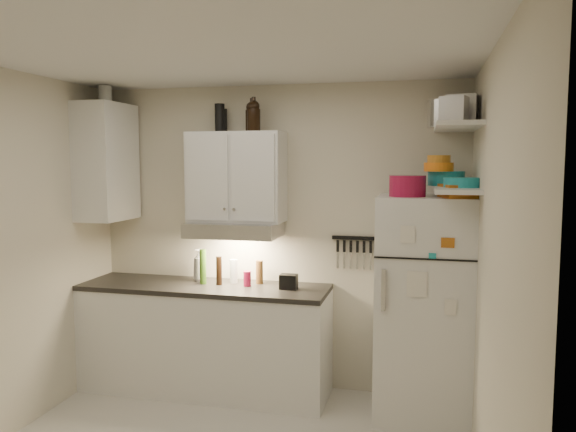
# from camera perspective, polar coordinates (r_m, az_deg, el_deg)

# --- Properties ---
(ceiling) EXTENTS (3.20, 3.00, 0.02)m
(ceiling) POSITION_cam_1_polar(r_m,az_deg,el_deg) (3.44, -7.94, 16.46)
(ceiling) COLOR silver
(ceiling) RESTS_ON ground
(back_wall) EXTENTS (3.20, 0.02, 2.60)m
(back_wall) POSITION_cam_1_polar(r_m,az_deg,el_deg) (4.86, -1.16, -2.18)
(back_wall) COLOR beige
(back_wall) RESTS_ON ground
(right_wall) EXTENTS (0.02, 3.00, 2.60)m
(right_wall) POSITION_cam_1_polar(r_m,az_deg,el_deg) (3.24, 20.17, -6.49)
(right_wall) COLOR beige
(right_wall) RESTS_ON ground
(base_cabinet) EXTENTS (2.10, 0.60, 0.88)m
(base_cabinet) POSITION_cam_1_polar(r_m,az_deg,el_deg) (4.94, -8.42, -12.37)
(base_cabinet) COLOR white
(base_cabinet) RESTS_ON floor
(countertop) EXTENTS (2.10, 0.62, 0.04)m
(countertop) POSITION_cam_1_polar(r_m,az_deg,el_deg) (4.82, -8.50, -7.16)
(countertop) COLOR black
(countertop) RESTS_ON base_cabinet
(upper_cabinet) EXTENTS (0.80, 0.33, 0.75)m
(upper_cabinet) POSITION_cam_1_polar(r_m,az_deg,el_deg) (4.74, -5.24, 3.97)
(upper_cabinet) COLOR white
(upper_cabinet) RESTS_ON back_wall
(side_cabinet) EXTENTS (0.33, 0.55, 1.00)m
(side_cabinet) POSITION_cam_1_polar(r_m,az_deg,el_deg) (5.10, -17.96, 5.24)
(side_cabinet) COLOR white
(side_cabinet) RESTS_ON left_wall
(range_hood) EXTENTS (0.76, 0.46, 0.12)m
(range_hood) POSITION_cam_1_polar(r_m,az_deg,el_deg) (4.71, -5.45, -1.36)
(range_hood) COLOR silver
(range_hood) RESTS_ON back_wall
(fridge) EXTENTS (0.70, 0.68, 1.70)m
(fridge) POSITION_cam_1_polar(r_m,az_deg,el_deg) (4.45, 13.60, -8.99)
(fridge) COLOR silver
(fridge) RESTS_ON floor
(shelf_hi) EXTENTS (0.30, 0.95, 0.03)m
(shelf_hi) POSITION_cam_1_polar(r_m,az_deg,el_deg) (4.18, 16.80, 8.67)
(shelf_hi) COLOR white
(shelf_hi) RESTS_ON right_wall
(shelf_lo) EXTENTS (0.30, 0.95, 0.03)m
(shelf_lo) POSITION_cam_1_polar(r_m,az_deg,el_deg) (4.18, 16.63, 2.65)
(shelf_lo) COLOR white
(shelf_lo) RESTS_ON right_wall
(knife_strip) EXTENTS (0.42, 0.02, 0.03)m
(knife_strip) POSITION_cam_1_polar(r_m,az_deg,el_deg) (4.71, 7.03, -2.24)
(knife_strip) COLOR black
(knife_strip) RESTS_ON back_wall
(dutch_oven) EXTENTS (0.35, 0.35, 0.15)m
(dutch_oven) POSITION_cam_1_polar(r_m,az_deg,el_deg) (4.20, 12.04, 3.00)
(dutch_oven) COLOR maroon
(dutch_oven) RESTS_ON fridge
(book_stack) EXTENTS (0.29, 0.33, 0.09)m
(book_stack) POSITION_cam_1_polar(r_m,az_deg,el_deg) (4.14, 16.96, 2.44)
(book_stack) COLOR #AD5C15
(book_stack) RESTS_ON fridge
(spice_jar) EXTENTS (0.09, 0.09, 0.11)m
(spice_jar) POSITION_cam_1_polar(r_m,az_deg,el_deg) (4.30, 15.32, 2.68)
(spice_jar) COLOR silver
(spice_jar) RESTS_ON fridge
(stock_pot) EXTENTS (0.38, 0.38, 0.20)m
(stock_pot) POSITION_cam_1_polar(r_m,az_deg,el_deg) (4.51, 15.77, 9.96)
(stock_pot) COLOR silver
(stock_pot) RESTS_ON shelf_hi
(tin_a) EXTENTS (0.24, 0.22, 0.20)m
(tin_a) POSITION_cam_1_polar(r_m,az_deg,el_deg) (4.18, 17.29, 10.27)
(tin_a) COLOR #AAAAAD
(tin_a) RESTS_ON shelf_hi
(tin_b) EXTENTS (0.20, 0.20, 0.16)m
(tin_b) POSITION_cam_1_polar(r_m,az_deg,el_deg) (3.87, 16.50, 10.36)
(tin_b) COLOR #AAAAAD
(tin_b) RESTS_ON shelf_hi
(bowl_teal) EXTENTS (0.27, 0.27, 0.11)m
(bowl_teal) POSITION_cam_1_polar(r_m,az_deg,el_deg) (4.38, 15.77, 3.70)
(bowl_teal) COLOR teal
(bowl_teal) RESTS_ON shelf_lo
(bowl_orange) EXTENTS (0.22, 0.22, 0.06)m
(bowl_orange) POSITION_cam_1_polar(r_m,az_deg,el_deg) (4.30, 15.06, 4.83)
(bowl_orange) COLOR orange
(bowl_orange) RESTS_ON bowl_teal
(bowl_yellow) EXTENTS (0.17, 0.17, 0.05)m
(bowl_yellow) POSITION_cam_1_polar(r_m,az_deg,el_deg) (4.30, 15.08, 5.62)
(bowl_yellow) COLOR #C47B22
(bowl_yellow) RESTS_ON bowl_orange
(plates) EXTENTS (0.30, 0.30, 0.07)m
(plates) POSITION_cam_1_polar(r_m,az_deg,el_deg) (4.12, 17.40, 3.27)
(plates) COLOR teal
(plates) RESTS_ON shelf_lo
(growler_a) EXTENTS (0.14, 0.14, 0.25)m
(growler_a) POSITION_cam_1_polar(r_m,az_deg,el_deg) (4.71, -3.68, 10.08)
(growler_a) COLOR black
(growler_a) RESTS_ON upper_cabinet
(growler_b) EXTENTS (0.14, 0.14, 0.26)m
(growler_b) POSITION_cam_1_polar(r_m,az_deg,el_deg) (4.66, -3.50, 10.16)
(growler_b) COLOR black
(growler_b) RESTS_ON upper_cabinet
(thermos_a) EXTENTS (0.08, 0.08, 0.20)m
(thermos_a) POSITION_cam_1_polar(r_m,az_deg,el_deg) (4.87, -6.60, 9.58)
(thermos_a) COLOR black
(thermos_a) RESTS_ON upper_cabinet
(thermos_b) EXTENTS (0.11, 0.11, 0.24)m
(thermos_b) POSITION_cam_1_polar(r_m,az_deg,el_deg) (4.86, -6.95, 9.84)
(thermos_b) COLOR black
(thermos_b) RESTS_ON upper_cabinet
(side_jar) EXTENTS (0.14, 0.14, 0.14)m
(side_jar) POSITION_cam_1_polar(r_m,az_deg,el_deg) (5.11, -18.08, 11.67)
(side_jar) COLOR silver
(side_jar) RESTS_ON side_cabinet
(soap_bottle) EXTENTS (0.16, 0.16, 0.31)m
(soap_bottle) POSITION_cam_1_polar(r_m,az_deg,el_deg) (4.94, -8.99, -4.74)
(soap_bottle) COLOR white
(soap_bottle) RESTS_ON countertop
(pepper_mill) EXTENTS (0.07, 0.07, 0.20)m
(pepper_mill) POSITION_cam_1_polar(r_m,az_deg,el_deg) (4.79, -2.92, -5.72)
(pepper_mill) COLOR brown
(pepper_mill) RESTS_ON countertop
(oil_bottle) EXTENTS (0.07, 0.07, 0.30)m
(oil_bottle) POSITION_cam_1_polar(r_m,az_deg,el_deg) (4.82, -8.64, -5.11)
(oil_bottle) COLOR #376018
(oil_bottle) RESTS_ON countertop
(vinegar_bottle) EXTENTS (0.06, 0.06, 0.24)m
(vinegar_bottle) POSITION_cam_1_polar(r_m,az_deg,el_deg) (4.77, -7.02, -5.52)
(vinegar_bottle) COLOR black
(vinegar_bottle) RESTS_ON countertop
(clear_bottle) EXTENTS (0.08, 0.08, 0.20)m
(clear_bottle) POSITION_cam_1_polar(r_m,az_deg,el_deg) (4.84, -5.53, -5.60)
(clear_bottle) COLOR silver
(clear_bottle) RESTS_ON countertop
(red_jar) EXTENTS (0.08, 0.08, 0.13)m
(red_jar) POSITION_cam_1_polar(r_m,az_deg,el_deg) (4.71, -4.17, -6.37)
(red_jar) COLOR maroon
(red_jar) RESTS_ON countertop
(caddy) EXTENTS (0.14, 0.10, 0.12)m
(caddy) POSITION_cam_1_polar(r_m,az_deg,el_deg) (4.60, 0.07, -6.69)
(caddy) COLOR black
(caddy) RESTS_ON countertop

